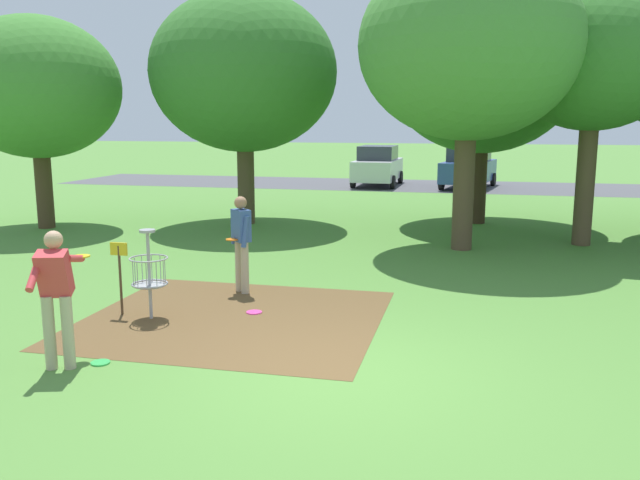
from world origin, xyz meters
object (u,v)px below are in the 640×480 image
frisbee_near_basket (254,312)px  parked_car_leftmost (378,166)px  tree_far_left (469,46)px  disc_golf_basket (146,270)px  frisbee_mid_grass (100,363)px  parked_car_center_left (469,167)px  player_foreground_watching (241,239)px  tree_far_center (594,58)px  tree_far_right (36,88)px  player_throwing (56,290)px  tree_near_left (483,72)px  tree_near_right (244,73)px

frisbee_near_basket → parked_car_leftmost: (-1.01, 20.82, 0.91)m
tree_far_left → disc_golf_basket: bearing=-124.4°
frisbee_mid_grass → tree_far_left: size_ratio=0.03×
frisbee_near_basket → parked_car_center_left: parked_car_center_left is taller
player_foreground_watching → frisbee_near_basket: (0.61, -1.16, -0.96)m
tree_far_center → parked_car_center_left: size_ratio=1.38×
tree_far_right → parked_car_center_left: 18.48m
player_throwing → frisbee_mid_grass: size_ratio=7.20×
player_throwing → parked_car_center_left: 23.98m
player_foreground_watching → tree_near_left: bearing=66.0°
player_foreground_watching → player_throwing: bearing=-103.4°
tree_far_left → tree_far_right: size_ratio=1.17×
tree_near_right → parked_car_leftmost: 12.81m
parked_car_center_left → tree_far_left: bearing=-90.1°
tree_far_left → parked_car_center_left: (0.01, 14.67, -3.72)m
tree_far_left → tree_far_center: 3.11m
frisbee_near_basket → tree_far_right: 11.39m
frisbee_mid_grass → tree_far_left: 10.66m
tree_far_right → parked_car_leftmost: tree_far_right is taller
tree_far_left → parked_car_leftmost: (-4.11, 14.74, -3.72)m
tree_far_left → frisbee_mid_grass: bearing=-116.4°
player_foreground_watching → frisbee_mid_grass: player_foreground_watching is taller
frisbee_near_basket → tree_far_center: 10.41m
player_foreground_watching → frisbee_near_basket: bearing=-62.2°
player_foreground_watching → frisbee_mid_grass: bearing=-98.6°
parked_car_leftmost → player_foreground_watching: bearing=-88.8°
tree_far_center → tree_far_left: bearing=-156.5°
tree_near_right → parked_car_center_left: (6.28, 12.08, -3.42)m
player_throwing → frisbee_mid_grass: player_throwing is taller
frisbee_mid_grass → tree_far_center: bearing=54.1°
tree_far_center → frisbee_near_basket: bearing=-129.1°
player_throwing → parked_car_center_left: bearing=78.8°
disc_golf_basket → tree_near_left: tree_near_left is taller
player_throwing → parked_car_leftmost: (0.54, 23.59, -0.06)m
player_throwing → tree_far_left: (4.65, 8.85, 3.66)m
disc_golf_basket → frisbee_near_basket: (1.50, 0.63, -0.74)m
tree_near_right → tree_far_right: (-5.26, -2.05, -0.47)m
disc_golf_basket → player_throwing: 2.15m
frisbee_mid_grass → frisbee_near_basket: bearing=65.1°
disc_golf_basket → parked_car_center_left: size_ratio=0.31×
tree_near_right → parked_car_leftmost: bearing=79.9°
player_throwing → tree_far_right: (-6.88, 9.39, 2.88)m
disc_golf_basket → tree_near_left: size_ratio=0.21×
player_throwing → tree_far_right: 11.99m
player_foreground_watching → tree_near_right: 8.61m
tree_near_left → tree_far_right: size_ratio=1.15×
frisbee_near_basket → tree_near_left: (3.45, 10.30, 4.34)m
tree_near_right → frisbee_near_basket: bearing=-69.9°
tree_near_right → parked_car_center_left: 14.04m
parked_car_leftmost → frisbee_mid_grass: bearing=-90.4°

